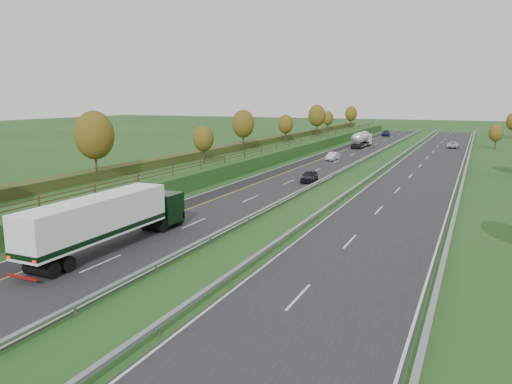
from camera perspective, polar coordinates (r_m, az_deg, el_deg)
ground at (r=71.58m, az=11.07°, el=1.68°), size 400.00×400.00×0.00m
near_carriageway at (r=78.46m, az=6.21°, el=2.61°), size 10.50×200.00×0.04m
far_carriageway at (r=75.11m, az=18.27°, el=1.77°), size 10.50×200.00×0.04m
hard_shoulder at (r=79.68m, az=3.64°, el=2.78°), size 3.00×200.00×0.04m
lane_markings at (r=76.64m, az=10.74°, el=2.32°), size 26.75×200.00×0.01m
embankment_left at (r=83.21m, az=-2.34°, el=3.81°), size 12.00×200.00×2.00m
hedge_left at (r=83.94m, az=-3.57°, el=4.92°), size 2.20×180.00×1.10m
fence_left at (r=80.75m, az=0.40°, el=4.84°), size 0.12×189.06×1.20m
median_barrier_near at (r=76.84m, az=10.27°, el=2.78°), size 0.32×200.00×0.71m
median_barrier_far at (r=75.80m, az=14.02°, el=2.53°), size 0.32×200.00×0.71m
outer_barrier_far at (r=74.68m, az=22.72°, el=1.90°), size 0.32×200.00×0.71m
trees_left at (r=79.57m, az=-3.22°, el=7.37°), size 6.64×164.30×7.66m
box_lorry at (r=37.83m, az=-16.61°, el=-2.96°), size 2.58×16.28×4.06m
road_tanker at (r=115.47m, az=11.99°, el=5.95°), size 2.40×11.22×3.46m
car_dark_near at (r=66.36m, az=6.12°, el=1.83°), size 2.33×4.67×1.53m
car_silver_mid at (r=90.28m, az=8.76°, el=4.07°), size 1.68×4.36×1.42m
car_small_far at (r=151.61m, az=14.62°, el=6.53°), size 2.94×5.77×1.61m
car_oncoming at (r=119.45m, az=21.61°, el=5.05°), size 2.48×5.21×1.44m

